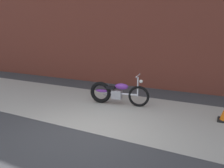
# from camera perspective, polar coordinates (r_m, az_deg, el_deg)

# --- Properties ---
(ground_plane) EXTENTS (80.00, 80.00, 0.00)m
(ground_plane) POSITION_cam_1_polar(r_m,az_deg,el_deg) (5.31, -5.60, -12.50)
(ground_plane) COLOR #38383A
(sidewalk_slab) EXTENTS (36.00, 3.50, 0.01)m
(sidewalk_slab) POSITION_cam_1_polar(r_m,az_deg,el_deg) (6.73, 2.58, -6.89)
(sidewalk_slab) COLOR #9E998E
(sidewalk_slab) RESTS_ON ground
(brick_building_wall) EXTENTS (36.00, 0.50, 5.87)m
(brick_building_wall) POSITION_cam_1_polar(r_m,az_deg,el_deg) (9.61, 11.85, 16.45)
(brick_building_wall) COLOR brown
(brick_building_wall) RESTS_ON ground
(motorcycle_purple) EXTENTS (2.00, 0.62, 1.03)m
(motorcycle_purple) POSITION_cam_1_polar(r_m,az_deg,el_deg) (7.22, 0.67, -2.23)
(motorcycle_purple) COLOR black
(motorcycle_purple) RESTS_ON ground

